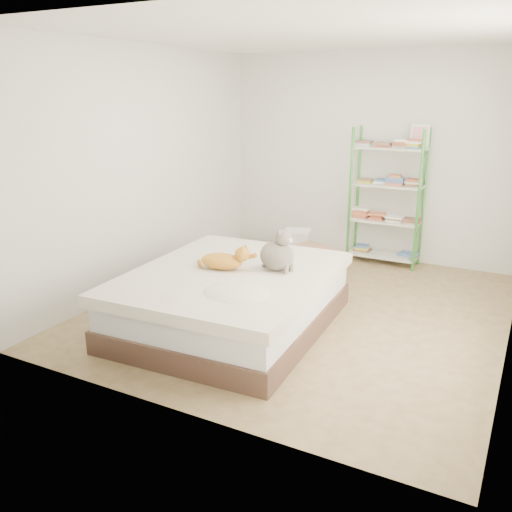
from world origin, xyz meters
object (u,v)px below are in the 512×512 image
Objects in this scene: bed at (231,299)px; orange_cat at (222,259)px; shelf_unit at (387,195)px; white_bin at (297,244)px; grey_cat at (277,249)px; cardboard_box at (313,264)px.

orange_cat is (-0.12, 0.03, 0.36)m from bed.
bed is 2.76m from shelf_unit.
orange_cat reaches higher than white_bin.
bed is 5.49× the size of grey_cat.
bed is 0.63m from grey_cat.
cardboard_box is 1.79× the size of white_bin.
cardboard_box is at bearing 66.95° from orange_cat.
shelf_unit is (0.73, 2.59, 0.61)m from bed.
bed is at bearing -73.94° from cardboard_box.
grey_cat reaches higher than orange_cat.
bed is 5.65× the size of white_bin.
orange_cat is 2.71m from shelf_unit.
white_bin is (-0.51, 0.72, -0.00)m from cardboard_box.
orange_cat is at bearing -108.30° from shelf_unit.
cardboard_box is at bearing -54.68° from white_bin.
shelf_unit reaches higher than bed.
grey_cat is 1.42m from cardboard_box.
cardboard_box is (0.19, 1.53, -0.08)m from bed.
white_bin is at bearing 95.45° from bed.
grey_cat is 0.23× the size of shelf_unit.
grey_cat is 0.58× the size of cardboard_box.
orange_cat reaches higher than bed.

